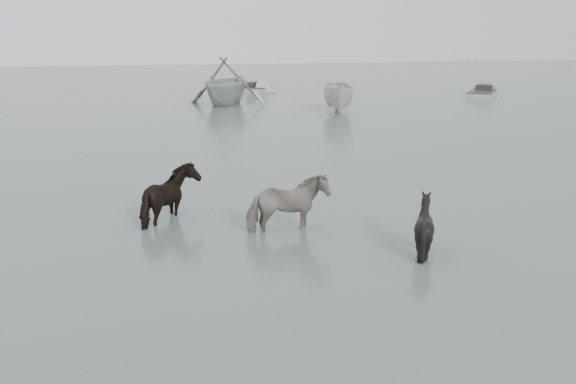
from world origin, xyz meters
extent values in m
plane|color=#4A5855|center=(0.00, 0.00, 0.00)|extent=(140.00, 140.00, 0.00)
imported|color=black|center=(0.06, 0.64, 0.80)|extent=(1.96, 1.01, 1.60)
imported|color=black|center=(-2.55, 2.18, 0.84)|extent=(1.64, 1.84, 1.67)
imported|color=black|center=(2.61, -1.36, 0.71)|extent=(1.64, 1.56, 1.42)
imported|color=#ACAEAC|center=(1.94, 26.38, 1.51)|extent=(6.89, 7.28, 3.03)
imported|color=beige|center=(7.75, 21.61, 0.88)|extent=(2.88, 4.87, 1.77)
camera|label=1|loc=(-3.09, -13.46, 4.70)|focal=40.00mm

